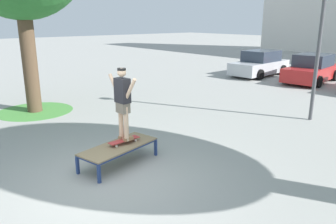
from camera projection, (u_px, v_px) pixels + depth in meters
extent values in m
plane|color=#999993|center=(112.00, 181.00, 6.95)|extent=(120.00, 120.00, 0.00)
cube|color=navy|center=(135.00, 142.00, 8.64)|extent=(0.07, 0.07, 0.38)
cube|color=navy|center=(156.00, 148.00, 8.23)|extent=(0.07, 0.07, 0.38)
cube|color=navy|center=(78.00, 166.00, 7.23)|extent=(0.07, 0.07, 0.38)
cube|color=navy|center=(99.00, 175.00, 6.82)|extent=(0.07, 0.07, 0.38)
cylinder|color=navy|center=(108.00, 145.00, 7.88)|extent=(0.45, 1.87, 0.05)
cylinder|color=navy|center=(130.00, 151.00, 7.47)|extent=(0.45, 1.87, 0.05)
cylinder|color=navy|center=(145.00, 137.00, 8.38)|extent=(0.75, 0.21, 0.05)
cylinder|color=navy|center=(87.00, 161.00, 6.97)|extent=(0.75, 0.21, 0.05)
cube|color=#847051|center=(119.00, 146.00, 7.66)|extent=(1.15, 2.02, 0.03)
cube|color=#B23333|center=(124.00, 140.00, 7.78)|extent=(0.25, 0.81, 0.02)
cylinder|color=silver|center=(132.00, 139.00, 8.03)|extent=(0.03, 0.06, 0.06)
cylinder|color=silver|center=(136.00, 140.00, 7.93)|extent=(0.03, 0.06, 0.06)
cylinder|color=silver|center=(113.00, 144.00, 7.66)|extent=(0.03, 0.06, 0.06)
cylinder|color=silver|center=(116.00, 146.00, 7.55)|extent=(0.03, 0.06, 0.06)
cylinder|color=beige|center=(121.00, 122.00, 7.74)|extent=(0.11, 0.11, 0.82)
cube|color=#99704C|center=(123.00, 137.00, 7.87)|extent=(0.11, 0.25, 0.07)
cylinder|color=beige|center=(126.00, 124.00, 7.60)|extent=(0.11, 0.11, 0.82)
cube|color=#99704C|center=(128.00, 139.00, 7.73)|extent=(0.11, 0.25, 0.07)
cube|color=#756B5B|center=(123.00, 108.00, 7.56)|extent=(0.31, 0.22, 0.24)
cube|color=#232328|center=(122.00, 90.00, 7.46)|extent=(0.37, 0.24, 0.56)
cylinder|color=beige|center=(115.00, 85.00, 7.65)|extent=(0.40, 0.10, 0.52)
cylinder|color=beige|center=(130.00, 89.00, 7.23)|extent=(0.40, 0.10, 0.52)
sphere|color=beige|center=(122.00, 72.00, 7.35)|extent=(0.20, 0.20, 0.20)
cylinder|color=black|center=(122.00, 69.00, 7.33)|extent=(0.19, 0.19, 0.05)
cylinder|color=brown|center=(30.00, 61.00, 11.79)|extent=(0.52, 0.52, 3.72)
cylinder|color=#47893D|center=(35.00, 111.00, 12.29)|extent=(2.72, 2.72, 0.01)
cube|color=#B7BABF|center=(259.00, 67.00, 20.00)|extent=(1.95, 4.29, 0.70)
cube|color=#2D3847|center=(261.00, 56.00, 19.92)|extent=(1.68, 2.19, 0.64)
cylinder|color=black|center=(260.00, 75.00, 18.60)|extent=(0.26, 0.61, 0.60)
cylinder|color=black|center=(235.00, 71.00, 19.78)|extent=(0.26, 0.61, 0.60)
cylinder|color=black|center=(283.00, 70.00, 20.33)|extent=(0.26, 0.61, 0.60)
cylinder|color=black|center=(258.00, 67.00, 21.51)|extent=(0.26, 0.61, 0.60)
cube|color=red|center=(311.00, 73.00, 17.89)|extent=(2.24, 4.39, 0.70)
cube|color=#2D3847|center=(314.00, 60.00, 17.81)|extent=(1.82, 2.29, 0.64)
cylinder|color=black|center=(319.00, 82.00, 16.47)|extent=(0.30, 0.62, 0.60)
cylinder|color=black|center=(285.00, 78.00, 17.57)|extent=(0.30, 0.62, 0.60)
cylinder|color=black|center=(335.00, 75.00, 18.32)|extent=(0.30, 0.62, 0.60)
cylinder|color=black|center=(304.00, 72.00, 19.42)|extent=(0.30, 0.62, 0.60)
cylinder|color=#4C4C51|center=(320.00, 37.00, 10.50)|extent=(0.12, 0.12, 5.50)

